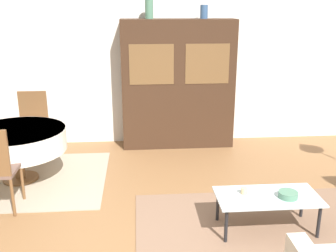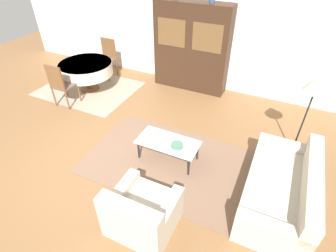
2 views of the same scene
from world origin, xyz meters
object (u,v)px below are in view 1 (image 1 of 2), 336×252
Objects in this scene: cup at (244,191)px; vase_tall at (149,9)px; coffee_table at (267,199)px; bowl at (288,195)px; dining_chair_far at (33,121)px; display_cabinet at (178,84)px; dining_table at (16,140)px; vase_short at (204,12)px.

vase_tall is at bearing 108.39° from cup.
bowl reaches higher than coffee_table.
vase_tall is at bearing -168.39° from dining_chair_far.
display_cabinet is 1.60× the size of dining_table.
coffee_table is 0.83× the size of dining_table.
dining_chair_far is at bearing -168.39° from vase_tall.
vase_tall reaches higher than cup.
bowl is 3.63m from vase_tall.
bowl is (0.44, -0.12, -0.00)m from cup.
vase_tall is (-0.90, 2.71, 1.83)m from cup.
coffee_table is at bearing -67.63° from vase_tall.
cup reaches higher than bowl.
dining_table is at bearing -151.36° from display_cabinet.
dining_table is 4.49× the size of vase_tall.
dining_chair_far is (0.00, 0.89, 0.01)m from dining_table.
vase_tall is (-1.34, 2.83, 1.84)m from bowl.
cup is at bearing 139.96° from dining_chair_far.
vase_tall is (-0.46, 0.00, 1.21)m from display_cabinet.
dining_chair_far is 5.14× the size of bowl.
coffee_table is 3.37m from dining_table.
dining_table is 1.28× the size of dining_chair_far.
vase_tall is (1.87, 0.38, 1.68)m from dining_chair_far.
dining_table is at bearing -155.06° from vase_short.
vase_short is (2.74, 1.27, 1.65)m from dining_table.
dining_chair_far is at bearing 90.00° from dining_table.
cup is at bearing -89.43° from vase_short.
vase_tall reaches higher than display_cabinet.
cup is 0.34× the size of vase_short.
display_cabinet is 10.51× the size of bowl.
dining_table is (-2.33, -1.27, -0.48)m from display_cabinet.
coffee_table is 3.85m from dining_chair_far.
cup is 3.25m from vase_short.
coffee_table is at bearing -26.51° from dining_table.
vase_tall is 1.38× the size of vase_short.
vase_tall reaches higher than coffee_table.
dining_chair_far reaches higher than cup.
dining_table is 3.44m from vase_short.
dining_chair_far is 3.62m from cup.
dining_chair_far is at bearing -170.68° from display_cabinet.
dining_table is at bearing 152.59° from cup.
display_cabinet is 2.41m from dining_chair_far.
cup is (2.77, -1.43, -0.14)m from dining_table.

